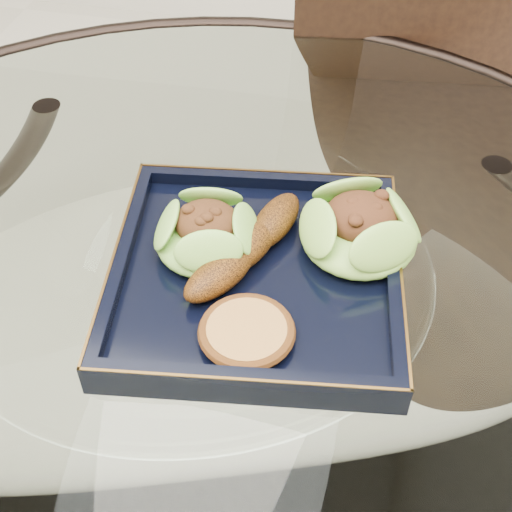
# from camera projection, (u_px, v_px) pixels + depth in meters

# --- Properties ---
(dining_table) EXTENTS (1.13, 1.13, 0.77)m
(dining_table) POSITION_uv_depth(u_px,v_px,m) (206.00, 398.00, 0.79)
(dining_table) COLOR white
(dining_table) RESTS_ON ground
(dining_chair) EXTENTS (0.45, 0.45, 0.92)m
(dining_chair) POSITION_uv_depth(u_px,v_px,m) (405.00, 214.00, 1.13)
(dining_chair) COLOR black
(dining_chair) RESTS_ON ground
(navy_plate) EXTENTS (0.31, 0.31, 0.02)m
(navy_plate) POSITION_uv_depth(u_px,v_px,m) (256.00, 278.00, 0.68)
(navy_plate) COLOR black
(navy_plate) RESTS_ON dining_table
(lettuce_wrap_left) EXTENTS (0.12, 0.12, 0.04)m
(lettuce_wrap_left) POSITION_uv_depth(u_px,v_px,m) (207.00, 236.00, 0.68)
(lettuce_wrap_left) COLOR #5B992C
(lettuce_wrap_left) RESTS_ON navy_plate
(lettuce_wrap_right) EXTENTS (0.12, 0.12, 0.04)m
(lettuce_wrap_right) POSITION_uv_depth(u_px,v_px,m) (359.00, 232.00, 0.68)
(lettuce_wrap_right) COLOR #74A931
(lettuce_wrap_right) RESTS_ON navy_plate
(roasted_plantain) EXTENTS (0.10, 0.17, 0.03)m
(roasted_plantain) POSITION_uv_depth(u_px,v_px,m) (248.00, 246.00, 0.67)
(roasted_plantain) COLOR #60310A
(roasted_plantain) RESTS_ON navy_plate
(crumb_patty) EXTENTS (0.09, 0.09, 0.01)m
(crumb_patty) POSITION_uv_depth(u_px,v_px,m) (247.00, 333.00, 0.61)
(crumb_patty) COLOR #B8843D
(crumb_patty) RESTS_ON navy_plate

